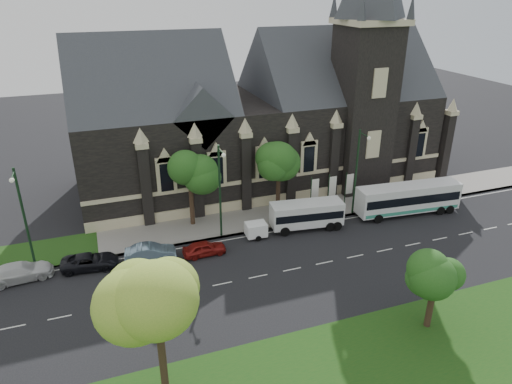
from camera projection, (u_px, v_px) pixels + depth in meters
name	position (u px, v px, depth m)	size (l,w,h in m)	color
ground	(292.00, 269.00, 38.43)	(160.00, 160.00, 0.00)	black
sidewalk	(254.00, 219.00, 46.56)	(80.00, 5.00, 0.15)	gray
museum	(269.00, 114.00, 52.80)	(40.00, 17.70, 29.90)	black
tree_park_near	(160.00, 297.00, 24.64)	(4.42, 4.42, 8.56)	black
tree_park_east	(438.00, 267.00, 30.44)	(3.40, 3.40, 6.28)	black
tree_walk_right	(280.00, 158.00, 46.25)	(4.08, 4.08, 7.80)	black
tree_walk_left	(191.00, 170.00, 43.49)	(3.91, 3.91, 7.64)	black
street_lamp_near	(358.00, 168.00, 45.52)	(0.36, 1.88, 9.00)	#15311A
street_lamp_mid	(220.00, 187.00, 41.20)	(0.36, 1.88, 9.00)	#15311A
street_lamp_far	(23.00, 215.00, 36.26)	(0.36, 1.88, 9.00)	#15311A
banner_flag_left	(314.00, 191.00, 47.13)	(0.90, 0.10, 4.00)	#15311A
banner_flag_center	(331.00, 189.00, 47.75)	(0.90, 0.10, 4.00)	#15311A
banner_flag_right	(348.00, 186.00, 48.36)	(0.90, 0.10, 4.00)	#15311A
tour_coach	(408.00, 198.00, 47.15)	(10.98, 3.30, 3.16)	silver
shuttle_bus	(307.00, 214.00, 44.39)	(7.15, 3.22, 2.67)	silver
box_trailer	(256.00, 229.00, 42.98)	(2.78, 1.63, 1.47)	white
sedan	(150.00, 252.00, 39.56)	(1.49, 4.28, 1.41)	#7593AA
car_far_red	(204.00, 248.00, 40.29)	(1.51, 3.75, 1.28)	maroon
car_far_white	(20.00, 272.00, 36.82)	(2.03, 4.99, 1.45)	silver
car_far_black	(90.00, 261.00, 38.39)	(2.11, 4.58, 1.27)	black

